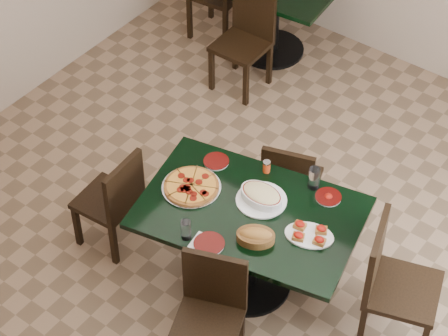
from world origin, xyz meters
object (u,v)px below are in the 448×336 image
Objects in this scene: chair_near at (211,309)px; pepperoni_pizza at (191,186)px; back_chair_near at (247,34)px; lasagna_casserole at (262,196)px; back_table at (273,3)px; chair_left at (115,198)px; bread_basket at (256,236)px; chair_far at (290,181)px; chair_right at (391,279)px; bruschetta_platter at (309,234)px; main_table at (250,229)px.

chair_near is 2.21× the size of pepperoni_pizza.
back_chair_near is (-1.50, 2.46, 0.02)m from chair_near.
lasagna_casserole is (-0.14, 0.74, 0.31)m from chair_near.
back_table is at bearing 112.29° from pepperoni_pizza.
bread_basket is (1.15, 0.07, 0.32)m from chair_left.
back_table is 2.66m from lasagna_casserole.
chair_far is 1.13m from chair_right.
main_table is at bearing 166.99° from bruschetta_platter.
lasagna_casserole is at bearing 82.92° from chair_far.
lasagna_casserole reaches higher than back_table.
chair_near is 2.61× the size of lasagna_casserole.
main_table is 1.80× the size of chair_near.
main_table is 2.28m from back_chair_near.
chair_near is 0.81m from lasagna_casserole.
main_table is 0.97m from chair_right.
bread_basket is (0.17, -0.19, 0.22)m from main_table.
back_table is 3.18m from chair_right.
main_table is 0.48m from pepperoni_pizza.
bread_basket reaches higher than lasagna_casserole.
chair_right is at bearing -47.82° from back_table.
bread_basket is 0.80× the size of bruschetta_platter.
chair_far is 0.84× the size of chair_right.
lasagna_casserole is (0.01, 0.12, 0.23)m from main_table.
back_table is at bearing 96.79° from chair_near.
bread_basket is at bearing -156.50° from bruschetta_platter.
bread_basket reaches higher than main_table.
bruschetta_platter is at bearing -6.23° from main_table.
bruschetta_platter is (1.77, -1.79, 0.27)m from back_chair_near.
back_chair_near reaches higher than main_table.
back_chair_near is at bearing 114.15° from main_table.
back_table is 1.35× the size of chair_near.
chair_near is (0.15, -0.62, -0.08)m from main_table.
pepperoni_pizza is (-0.43, -0.07, 0.20)m from main_table.
back_chair_near is 2.21m from lasagna_casserole.
back_chair_near reaches higher than bread_basket.
lasagna_casserole is (-0.94, -0.09, 0.25)m from chair_right.
chair_left is 0.93× the size of back_chair_near.
chair_far is at bearing -58.02° from back_table.
chair_near is 3.00× the size of bread_basket.
lasagna_casserole is at bearing 74.10° from main_table.
chair_right is at bearing 139.60° from chair_far.
back_table is 3.00m from bread_basket.
chair_left is (-0.98, -0.26, -0.10)m from main_table.
chair_near is 0.53m from bread_basket.
chair_near is at bearing 82.81° from chair_far.
chair_far is 2.78× the size of bread_basket.
pepperoni_pizza is 0.48m from lasagna_casserole.
main_table is 5.40× the size of bread_basket.
back_chair_near is 2.69× the size of lasagna_casserole.
main_table is at bearing -55.01° from back_chair_near.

